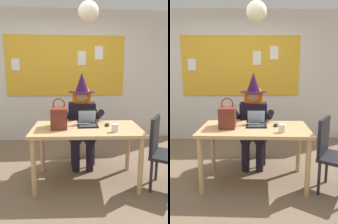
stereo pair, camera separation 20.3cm
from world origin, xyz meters
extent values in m
plane|color=#75604C|center=(0.00, 0.00, 0.00)|extent=(24.00, 24.00, 0.00)
cube|color=silver|center=(0.00, 1.85, 1.33)|extent=(5.43, 0.10, 2.65)
cube|color=gold|center=(0.00, 1.79, 1.55)|extent=(2.40, 0.02, 1.20)
cube|color=white|center=(-0.99, 1.78, 1.58)|extent=(0.16, 0.01, 0.23)
cube|color=white|center=(0.31, 1.78, 1.71)|extent=(0.20, 0.02, 0.27)
cube|color=white|center=(0.68, 1.78, 1.81)|extent=(0.17, 0.01, 0.26)
sphere|color=#F2EACC|center=(0.26, -0.02, 2.12)|extent=(0.24, 0.24, 0.24)
cube|color=tan|center=(0.24, -0.02, 0.73)|extent=(1.41, 0.83, 0.04)
cylinder|color=tan|center=(-0.40, -0.30, 0.35)|extent=(0.06, 0.06, 0.71)
cylinder|color=tan|center=(0.85, -0.37, 0.35)|extent=(0.06, 0.06, 0.71)
cylinder|color=tan|center=(-0.36, 0.33, 0.35)|extent=(0.06, 0.06, 0.71)
cylinder|color=tan|center=(0.88, 0.26, 0.35)|extent=(0.06, 0.06, 0.71)
cube|color=#2D3347|center=(0.24, 0.63, 0.42)|extent=(0.43, 0.43, 0.04)
cube|color=#2D3347|center=(0.24, 0.82, 0.67)|extent=(0.38, 0.04, 0.45)
cylinder|color=#262628|center=(0.41, 0.46, 0.20)|extent=(0.04, 0.04, 0.40)
cylinder|color=#262628|center=(0.07, 0.46, 0.20)|extent=(0.04, 0.04, 0.40)
cylinder|color=#262628|center=(0.41, 0.80, 0.20)|extent=(0.04, 0.04, 0.40)
cylinder|color=#262628|center=(0.07, 0.80, 0.20)|extent=(0.04, 0.04, 0.40)
cylinder|color=black|center=(0.32, 0.27, 0.22)|extent=(0.11, 0.11, 0.44)
cylinder|color=black|center=(0.12, 0.28, 0.22)|extent=(0.11, 0.11, 0.44)
cylinder|color=black|center=(0.33, 0.44, 0.47)|extent=(0.17, 0.43, 0.15)
cylinder|color=black|center=(0.13, 0.45, 0.47)|extent=(0.17, 0.43, 0.15)
cube|color=black|center=(0.24, 0.65, 0.70)|extent=(0.43, 0.28, 0.52)
cylinder|color=black|center=(0.48, 0.41, 0.81)|extent=(0.11, 0.47, 0.24)
cylinder|color=black|center=(-0.02, 0.43, 0.81)|extent=(0.11, 0.47, 0.24)
sphere|color=#D1A889|center=(0.24, 0.65, 1.06)|extent=(0.20, 0.20, 0.20)
ellipsoid|color=orange|center=(0.24, 0.68, 1.02)|extent=(0.31, 0.23, 0.44)
cylinder|color=#2D0F38|center=(0.24, 0.65, 1.14)|extent=(0.42, 0.42, 0.01)
cone|color=#2D0F38|center=(0.24, 0.65, 1.28)|extent=(0.21, 0.21, 0.30)
cube|color=black|center=(0.27, 0.02, 0.75)|extent=(0.26, 0.20, 0.01)
cube|color=#333338|center=(0.27, 0.02, 0.76)|extent=(0.22, 0.14, 0.00)
cube|color=black|center=(0.27, 0.14, 0.86)|extent=(0.26, 0.05, 0.19)
cube|color=#99B7E0|center=(0.27, 0.13, 0.85)|extent=(0.23, 0.04, 0.17)
ellipsoid|color=black|center=(0.52, 0.03, 0.76)|extent=(0.08, 0.12, 0.03)
cube|color=maroon|center=(-0.10, 0.01, 0.88)|extent=(0.20, 0.30, 0.26)
torus|color=maroon|center=(-0.10, 0.01, 1.05)|extent=(0.16, 0.02, 0.16)
cylinder|color=silver|center=(0.56, -0.25, 0.79)|extent=(0.08, 0.08, 0.09)
cube|color=black|center=(1.07, -0.20, 0.68)|extent=(0.25, 0.33, 0.45)
cylinder|color=#262628|center=(1.19, -0.07, 0.21)|extent=(0.04, 0.04, 0.42)
cylinder|color=#262628|center=(0.99, -0.35, 0.21)|extent=(0.04, 0.04, 0.42)
camera|label=1|loc=(-0.02, -2.60, 1.46)|focal=33.74mm
camera|label=2|loc=(0.18, -2.61, 1.46)|focal=33.74mm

